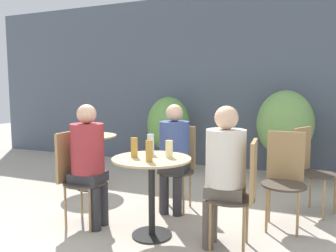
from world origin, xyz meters
name	(u,v)px	position (x,y,z in m)	size (l,w,h in m)	color
ground_plane	(143,247)	(0.00, 0.00, 0.00)	(20.00, 20.00, 0.00)	#B2A899
storefront_wall	(226,81)	(0.00, 3.24, 1.50)	(10.00, 0.06, 3.00)	#4C5666
cafe_table_near	(152,176)	(-0.02, 0.24, 0.57)	(0.72, 0.72, 0.74)	black
cafe_table_far	(89,147)	(-1.45, 1.28, 0.57)	(0.75, 0.75, 0.74)	black
bistro_chair_0	(242,186)	(0.79, 0.28, 0.55)	(0.42, 0.42, 0.94)	#42382D
bistro_chair_1	(178,160)	(-0.06, 1.05, 0.55)	(0.42, 0.42, 0.94)	#42382D
bistro_chair_2	(76,170)	(-0.83, 0.19, 0.55)	(0.42, 0.42, 0.94)	#42382D
bistro_chair_4	(285,171)	(1.09, 0.94, 0.55)	(0.42, 0.42, 0.94)	#42382D
bistro_chair_5	(309,163)	(1.33, 1.45, 0.55)	(0.47, 0.46, 0.94)	#42382D
seated_person_0	(224,165)	(0.63, 0.27, 0.72)	(0.35, 0.33, 1.22)	brown
seated_person_1	(174,149)	(-0.06, 0.89, 0.71)	(0.33, 0.34, 1.20)	#2D2D33
seated_person_2	(89,155)	(-0.68, 0.20, 0.72)	(0.33, 0.32, 1.21)	#2D2D33
beer_glass_0	(169,149)	(0.12, 0.32, 0.81)	(0.07, 0.07, 0.16)	beige
beer_glass_1	(151,144)	(-0.10, 0.38, 0.83)	(0.07, 0.07, 0.20)	silver
beer_glass_2	(134,147)	(-0.18, 0.20, 0.83)	(0.06, 0.06, 0.18)	#B28433
beer_glass_3	(149,151)	(0.03, 0.08, 0.83)	(0.06, 0.06, 0.18)	#B28433
potted_plant_0	(168,127)	(-0.84, 2.67, 0.73)	(0.71, 0.71, 1.24)	#93664C
potted_plant_1	(285,128)	(1.01, 2.67, 0.80)	(0.81, 0.81, 1.35)	#93664C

